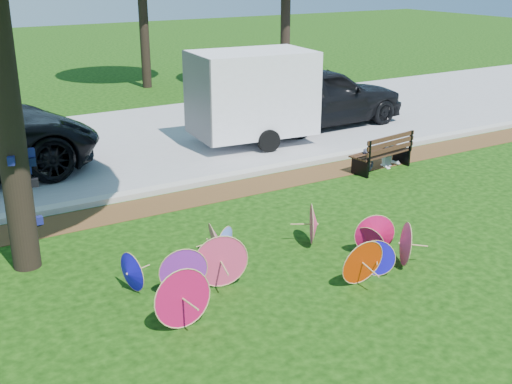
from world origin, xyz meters
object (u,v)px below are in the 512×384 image
parasol_pile (275,256)px  person_left (368,150)px  park_bench (380,152)px  dark_pickup (320,96)px  cargo_trailer (252,93)px  person_right (391,144)px

parasol_pile → person_left: size_ratio=4.36×
park_bench → dark_pickup: bearing=64.3°
park_bench → person_left: bearing=163.7°
park_bench → person_left: person_left is taller
cargo_trailer → person_right: 4.03m
dark_pickup → person_left: 4.53m
parasol_pile → cargo_trailer: bearing=61.8°
dark_pickup → person_right: (-0.99, -4.19, -0.33)m
cargo_trailer → person_right: cargo_trailer is taller
cargo_trailer → park_bench: (1.40, -3.59, -0.95)m
parasol_pile → person_right: (5.49, 3.46, 0.20)m
parasol_pile → cargo_trailer: 8.00m
dark_pickup → parasol_pile: bearing=138.4°
cargo_trailer → person_right: size_ratio=2.74×
parasol_pile → park_bench: size_ratio=2.73×
person_left → person_right: size_ratio=0.92×
cargo_trailer → park_bench: bearing=-63.1°
dark_pickup → person_left: dark_pickup is taller
parasol_pile → person_right: size_ratio=4.01×
parasol_pile → park_bench: 6.17m
parasol_pile → person_left: (4.79, 3.46, 0.15)m
person_left → dark_pickup: bearing=65.2°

